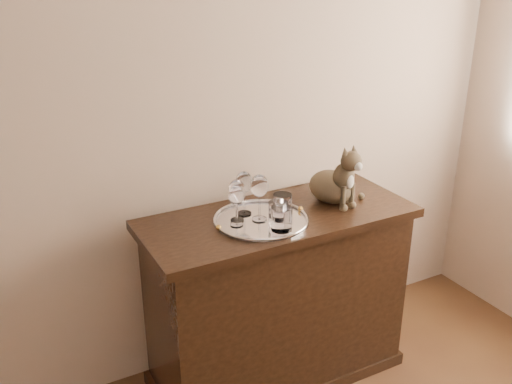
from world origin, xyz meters
TOP-DOWN VIEW (x-y plane):
  - wall_back at (0.00, 2.25)m, footprint 4.00×0.10m
  - sideboard at (0.60, 1.94)m, footprint 1.20×0.50m
  - tray at (0.50, 1.91)m, footprint 0.40×0.40m
  - wine_glass_a at (0.41, 1.95)m, footprint 0.07×0.07m
  - wine_glass_b at (0.46, 2.00)m, footprint 0.07×0.07m
  - wine_glass_c at (0.39, 1.92)m, footprint 0.07×0.07m
  - wine_glass_d at (0.49, 1.92)m, footprint 0.08×0.08m
  - tumbler_a at (0.55, 1.86)m, footprint 0.08×0.08m
  - tumbler_b at (0.53, 1.79)m, footprint 0.09×0.09m
  - tumbler_c at (0.61, 1.92)m, footprint 0.08×0.08m
  - cat at (0.88, 1.95)m, footprint 0.32×0.31m

SIDE VIEW (x-z plane):
  - sideboard at x=0.60m, z-range 0.00..0.85m
  - tray at x=0.50m, z-range 0.85..0.86m
  - tumbler_c at x=0.61m, z-range 0.86..0.95m
  - tumbler_a at x=0.55m, z-range 0.86..0.95m
  - tumbler_b at x=0.53m, z-range 0.86..0.95m
  - wine_glass_c at x=0.39m, z-range 0.86..1.03m
  - wine_glass_a at x=0.41m, z-range 0.86..1.04m
  - wine_glass_b at x=0.46m, z-range 0.86..1.05m
  - wine_glass_d at x=0.49m, z-range 0.86..1.06m
  - cat at x=0.88m, z-range 0.85..1.14m
  - wall_back at x=0.00m, z-range 0.00..2.70m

